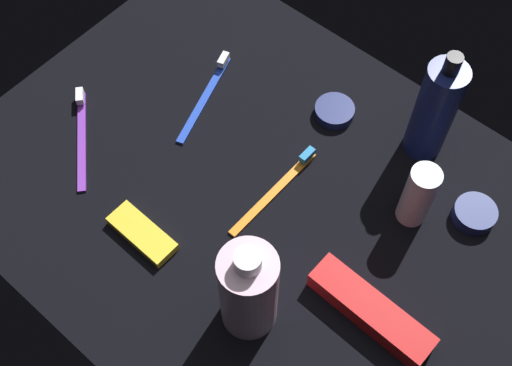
% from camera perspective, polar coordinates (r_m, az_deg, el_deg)
% --- Properties ---
extents(ground_plane, '(0.84, 0.64, 0.01)m').
position_cam_1_polar(ground_plane, '(0.96, 0.00, -1.08)').
color(ground_plane, black).
extents(lotion_bottle, '(0.06, 0.06, 0.20)m').
position_cam_1_polar(lotion_bottle, '(0.96, 15.12, 6.07)').
color(lotion_bottle, navy).
rests_on(lotion_bottle, ground_plane).
extents(bodywash_bottle, '(0.07, 0.07, 0.18)m').
position_cam_1_polar(bodywash_bottle, '(0.81, -0.65, -9.22)').
color(bodywash_bottle, silver).
rests_on(bodywash_bottle, ground_plane).
extents(deodorant_stick, '(0.04, 0.04, 0.11)m').
position_cam_1_polar(deodorant_stick, '(0.92, 13.76, -1.04)').
color(deodorant_stick, silver).
rests_on(deodorant_stick, ground_plane).
extents(toothbrush_purple, '(0.14, 0.13, 0.02)m').
position_cam_1_polar(toothbrush_purple, '(1.04, -14.79, 4.18)').
color(toothbrush_purple, purple).
rests_on(toothbrush_purple, ground_plane).
extents(toothbrush_orange, '(0.01, 0.18, 0.02)m').
position_cam_1_polar(toothbrush_orange, '(0.96, 1.96, -0.28)').
color(toothbrush_orange, orange).
rests_on(toothbrush_orange, ground_plane).
extents(toothbrush_blue, '(0.07, 0.17, 0.02)m').
position_cam_1_polar(toothbrush_blue, '(1.06, -4.21, 7.79)').
color(toothbrush_blue, blue).
rests_on(toothbrush_blue, ground_plane).
extents(toothpaste_box_red, '(0.18, 0.05, 0.03)m').
position_cam_1_polar(toothpaste_box_red, '(0.88, 9.82, -10.77)').
color(toothpaste_box_red, red).
rests_on(toothpaste_box_red, ground_plane).
extents(snack_bar_yellow, '(0.10, 0.04, 0.01)m').
position_cam_1_polar(snack_bar_yellow, '(0.93, -9.75, -4.31)').
color(snack_bar_yellow, yellow).
rests_on(snack_bar_yellow, ground_plane).
extents(cream_tin_left, '(0.06, 0.06, 0.02)m').
position_cam_1_polar(cream_tin_left, '(1.03, 6.81, 6.12)').
color(cream_tin_left, navy).
rests_on(cream_tin_left, ground_plane).
extents(cream_tin_right, '(0.06, 0.06, 0.02)m').
position_cam_1_polar(cream_tin_right, '(0.98, 18.25, -2.53)').
color(cream_tin_right, navy).
rests_on(cream_tin_right, ground_plane).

